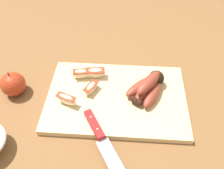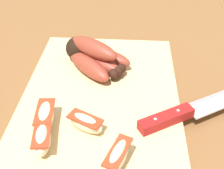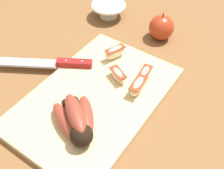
{
  "view_description": "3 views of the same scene",
  "coord_description": "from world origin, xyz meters",
  "views": [
    {
      "loc": [
        0.02,
        -0.46,
        0.6
      ],
      "look_at": [
        -0.02,
        0.03,
        0.05
      ],
      "focal_mm": 37.8,
      "sensor_mm": 36.0,
      "label": 1
    },
    {
      "loc": [
        -0.41,
        -0.04,
        0.37
      ],
      "look_at": [
        -0.01,
        -0.01,
        0.06
      ],
      "focal_mm": 46.91,
      "sensor_mm": 36.0,
      "label": 2
    },
    {
      "loc": [
        0.36,
        0.31,
        0.56
      ],
      "look_at": [
        -0.03,
        0.04,
        0.05
      ],
      "focal_mm": 44.64,
      "sensor_mm": 36.0,
      "label": 3
    }
  ],
  "objects": [
    {
      "name": "cutting_board",
      "position": [
        -0.0,
        0.01,
        0.01
      ],
      "size": [
        0.44,
        0.29,
        0.02
      ],
      "primitive_type": "cube",
      "color": "#DBBC84",
      "rests_on": "ground_plane"
    },
    {
      "name": "apple_wedge_extra",
      "position": [
        -0.15,
        -0.03,
        0.04
      ],
      "size": [
        0.07,
        0.04,
        0.04
      ],
      "color": "beige",
      "rests_on": "cutting_board"
    },
    {
      "name": "banana_bunch",
      "position": [
        0.1,
        0.04,
        0.05
      ],
      "size": [
        0.14,
        0.15,
        0.07
      ],
      "color": "black",
      "rests_on": "cutting_board"
    },
    {
      "name": "apple_wedge_far",
      "position": [
        -0.12,
        0.09,
        0.04
      ],
      "size": [
        0.06,
        0.03,
        0.04
      ],
      "color": "beige",
      "rests_on": "cutting_board"
    },
    {
      "name": "chefs_knife",
      "position": [
        -0.03,
        -0.15,
        0.03
      ],
      "size": [
        0.17,
        0.26,
        0.02
      ],
      "color": "silver",
      "rests_on": "cutting_board"
    },
    {
      "name": "apple_wedge_middle",
      "position": [
        -0.08,
        0.03,
        0.04
      ],
      "size": [
        0.05,
        0.07,
        0.03
      ],
      "color": "beige",
      "rests_on": "cutting_board"
    },
    {
      "name": "apple_wedge_near",
      "position": [
        -0.08,
        0.09,
        0.04
      ],
      "size": [
        0.07,
        0.03,
        0.04
      ],
      "color": "beige",
      "rests_on": "cutting_board"
    },
    {
      "name": "ground_plane",
      "position": [
        0.0,
        0.0,
        0.0
      ],
      "size": [
        6.0,
        6.0,
        0.0
      ],
      "primitive_type": "plane",
      "color": "brown"
    }
  ]
}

